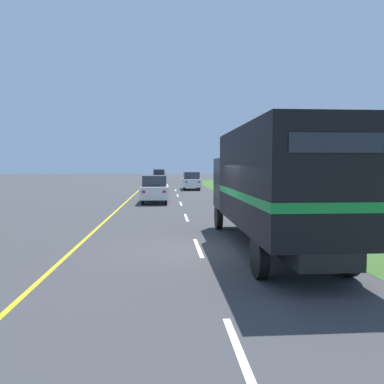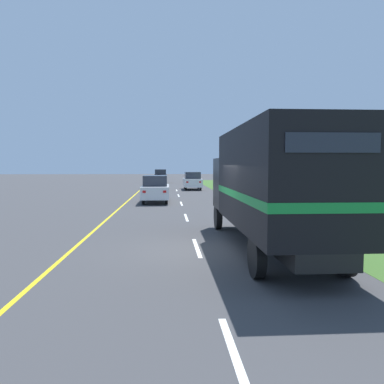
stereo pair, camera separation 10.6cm
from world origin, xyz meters
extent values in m
plane|color=#3D3D3F|center=(0.00, 0.00, 0.00)|extent=(200.00, 200.00, 0.00)
cube|color=#3D6628|center=(13.70, 18.56, 0.00)|extent=(20.00, 68.80, 0.01)
cube|color=yellow|center=(-3.70, 18.56, 0.00)|extent=(0.12, 68.80, 0.01)
cube|color=white|center=(0.00, -6.28, 0.00)|extent=(0.12, 2.60, 0.01)
cube|color=white|center=(0.00, 0.32, 0.00)|extent=(0.12, 2.60, 0.01)
cube|color=white|center=(0.00, 6.92, 0.00)|extent=(0.12, 2.60, 0.01)
cube|color=white|center=(0.00, 13.52, 0.00)|extent=(0.12, 2.60, 0.01)
cube|color=white|center=(0.00, 20.12, 0.00)|extent=(0.12, 2.60, 0.01)
cube|color=white|center=(0.00, 26.72, 0.00)|extent=(0.12, 2.60, 0.01)
cylinder|color=black|center=(1.08, 3.60, 0.50)|extent=(0.22, 1.00, 1.00)
cylinder|color=black|center=(3.09, 3.60, 0.50)|extent=(0.22, 1.00, 1.00)
cylinder|color=black|center=(1.08, -2.83, 0.50)|extent=(0.22, 1.00, 1.00)
cylinder|color=black|center=(3.09, -2.83, 0.50)|extent=(0.22, 1.00, 1.00)
cube|color=black|center=(2.09, 0.00, 0.68)|extent=(1.29, 8.56, 0.36)
cube|color=black|center=(2.09, -1.05, 2.17)|extent=(2.34, 6.46, 2.62)
cube|color=#198C38|center=(2.09, -1.05, 1.71)|extent=(2.36, 6.48, 0.20)
cube|color=#232833|center=(2.09, -4.29, 2.89)|extent=(1.75, 0.03, 0.36)
cube|color=black|center=(2.09, 3.23, 1.81)|extent=(2.24, 2.10, 1.90)
cube|color=#283342|center=(2.09, 4.29, 2.05)|extent=(1.99, 0.03, 0.85)
cylinder|color=black|center=(-2.45, 15.98, 0.33)|extent=(0.16, 0.66, 0.66)
cylinder|color=black|center=(-0.97, 15.98, 0.33)|extent=(0.16, 0.66, 0.66)
cylinder|color=black|center=(-2.45, 13.17, 0.33)|extent=(0.16, 0.66, 0.66)
cylinder|color=black|center=(-0.97, 13.17, 0.33)|extent=(0.16, 0.66, 0.66)
cube|color=white|center=(-1.71, 14.57, 0.73)|extent=(1.80, 4.53, 0.81)
cube|color=#282D38|center=(-1.71, 14.39, 1.48)|extent=(1.55, 2.49, 0.69)
cube|color=red|center=(-2.34, 12.30, 0.87)|extent=(0.20, 0.03, 0.14)
cube|color=red|center=(-1.08, 12.30, 0.87)|extent=(0.20, 0.03, 0.14)
cylinder|color=black|center=(0.91, 29.16, 0.33)|extent=(0.16, 0.66, 0.66)
cylinder|color=black|center=(2.39, 29.16, 0.33)|extent=(0.16, 0.66, 0.66)
cylinder|color=black|center=(0.91, 26.51, 0.33)|extent=(0.16, 0.66, 0.66)
cylinder|color=black|center=(2.39, 26.51, 0.33)|extent=(0.16, 0.66, 0.66)
cube|color=white|center=(1.65, 27.83, 0.74)|extent=(1.80, 4.27, 0.81)
cube|color=#282D38|center=(1.65, 27.66, 1.49)|extent=(1.55, 2.35, 0.69)
cube|color=red|center=(1.02, 25.69, 0.88)|extent=(0.20, 0.03, 0.14)
cube|color=red|center=(2.28, 25.69, 0.88)|extent=(0.20, 0.03, 0.14)
cylinder|color=black|center=(-2.67, 44.16, 0.33)|extent=(0.16, 0.66, 0.66)
cylinder|color=black|center=(-1.19, 44.16, 0.33)|extent=(0.16, 0.66, 0.66)
cylinder|color=black|center=(-2.67, 41.76, 0.33)|extent=(0.16, 0.66, 0.66)
cylinder|color=black|center=(-1.19, 41.76, 0.33)|extent=(0.16, 0.66, 0.66)
cube|color=black|center=(-1.93, 42.96, 0.77)|extent=(1.80, 3.87, 0.87)
cube|color=#282D38|center=(-1.93, 42.81, 1.58)|extent=(1.55, 2.13, 0.74)
cube|color=red|center=(-2.56, 41.02, 0.92)|extent=(0.20, 0.03, 0.14)
cube|color=red|center=(-1.30, 41.02, 0.92)|extent=(0.20, 0.03, 0.14)
cylinder|color=#9E9EA3|center=(5.11, 4.17, 1.40)|extent=(0.09, 0.09, 2.80)
cylinder|color=#9E9EA3|center=(6.68, 4.17, 1.40)|extent=(0.09, 0.09, 2.80)
cube|color=brown|center=(5.90, 4.17, 2.25)|extent=(2.25, 0.06, 1.11)
cube|color=brown|center=(6.66, 4.17, 2.98)|extent=(0.72, 0.06, 0.32)
cube|color=silver|center=(5.90, 4.13, 2.25)|extent=(1.76, 0.02, 0.20)
cylinder|color=brown|center=(8.40, 9.43, 1.20)|extent=(0.35, 0.35, 2.40)
sphere|color=#2D702D|center=(8.40, 9.43, 3.63)|extent=(3.08, 3.08, 3.08)
cylinder|color=brown|center=(7.89, 15.58, 1.29)|extent=(0.32, 0.32, 2.58)
sphere|color=#236023|center=(7.89, 15.58, 3.82)|extent=(3.09, 3.09, 3.09)
cylinder|color=white|center=(4.20, -0.66, 0.47)|extent=(0.07, 0.07, 0.95)
cylinder|color=orange|center=(4.20, -0.66, 0.74)|extent=(0.08, 0.08, 0.10)
camera|label=1|loc=(-0.97, -10.83, 2.48)|focal=35.00mm
camera|label=2|loc=(-0.86, -10.84, 2.48)|focal=35.00mm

